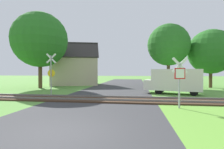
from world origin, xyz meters
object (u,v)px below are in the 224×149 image
at_px(tree_far, 211,52).
at_px(tree_right, 169,45).
at_px(crossing_sign_far, 51,72).
at_px(mail_truck, 174,80).
at_px(tree_left, 40,40).
at_px(stop_sign_near, 180,78).
at_px(house, 75,70).

xyz_separation_m(tree_far, tree_right, (-5.31, -0.90, 0.83)).
distance_m(crossing_sign_far, mail_truck, 10.93).
bearing_deg(mail_truck, tree_far, -23.84).
bearing_deg(tree_left, crossing_sign_far, -53.24).
bearing_deg(tree_right, crossing_sign_far, -142.48).
bearing_deg(stop_sign_near, mail_truck, -112.17).
height_order(house, tree_right, tree_right).
bearing_deg(house, stop_sign_near, -69.42).
bearing_deg(tree_far, house, 172.17).
xyz_separation_m(tree_left, tree_right, (15.83, 2.38, -0.60)).
bearing_deg(crossing_sign_far, tree_left, 121.80).
bearing_deg(tree_left, house, 67.37).
bearing_deg(mail_truck, house, 68.88).
bearing_deg(crossing_sign_far, tree_right, 32.56).
xyz_separation_m(tree_far, mail_truck, (-5.86, -7.07, -3.29)).
distance_m(house, tree_far, 19.00).
relative_size(stop_sign_near, tree_far, 0.38).
xyz_separation_m(house, tree_right, (13.39, -3.47, 3.09)).
relative_size(stop_sign_near, house, 0.34).
height_order(crossing_sign_far, house, house).
bearing_deg(mail_truck, crossing_sign_far, 118.60).
height_order(crossing_sign_far, tree_right, tree_right).
relative_size(crossing_sign_far, house, 0.43).
bearing_deg(stop_sign_near, crossing_sign_far, -35.86).
bearing_deg(crossing_sign_far, mail_truck, 7.84).
distance_m(crossing_sign_far, tree_left, 8.70).
height_order(stop_sign_near, tree_right, tree_right).
distance_m(stop_sign_near, tree_far, 15.48).
height_order(tree_right, mail_truck, tree_right).
distance_m(house, mail_truck, 16.09).
distance_m(tree_far, tree_left, 21.43).
height_order(tree_left, mail_truck, tree_left).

